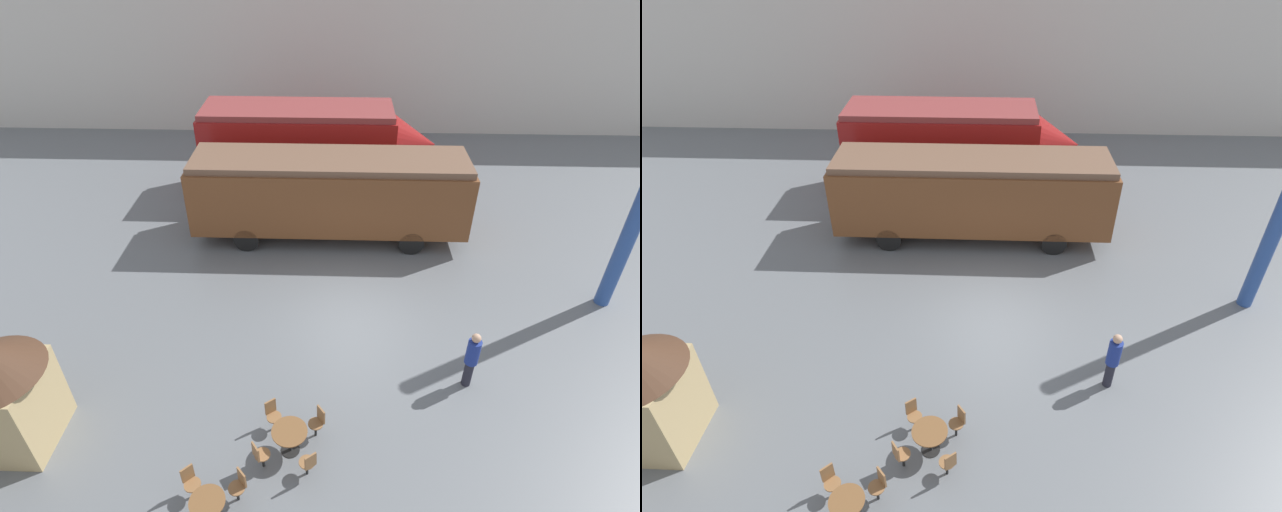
{
  "view_description": "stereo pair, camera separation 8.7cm",
  "coord_description": "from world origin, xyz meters",
  "views": [
    {
      "loc": [
        -0.62,
        -11.53,
        10.41
      ],
      "look_at": [
        -1.06,
        1.0,
        1.6
      ],
      "focal_mm": 28.0,
      "sensor_mm": 36.0,
      "label": 1
    },
    {
      "loc": [
        -0.53,
        -11.53,
        10.41
      ],
      "look_at": [
        -1.06,
        1.0,
        1.6
      ],
      "focal_mm": 28.0,
      "sensor_mm": 36.0,
      "label": 2
    }
  ],
  "objects": [
    {
      "name": "cafe_chair_2",
      "position": [
        -0.92,
        -4.17,
        0.51
      ],
      "size": [
        0.4,
        0.4,
        0.87
      ],
      "rotation": [
        0.0,
        0.0,
        10.06
      ],
      "color": "black",
      "rests_on": "ground_plane"
    },
    {
      "name": "passenger_coach_wooden",
      "position": [
        -0.84,
        4.75,
        1.88
      ],
      "size": [
        9.98,
        2.57,
        3.21
      ],
      "color": "brown",
      "rests_on": "ground_plane"
    },
    {
      "name": "cafe_chair_6",
      "position": [
        -3.56,
        -5.76,
        0.51
      ],
      "size": [
        0.4,
        0.4,
        0.87
      ],
      "rotation": [
        0.0,
        0.0,
        11.74
      ],
      "color": "black",
      "rests_on": "ground_plane"
    },
    {
      "name": "cafe_table_mid",
      "position": [
        -3.06,
        -6.3,
        0.53
      ],
      "size": [
        0.73,
        0.73,
        0.71
      ],
      "color": "black",
      "rests_on": "ground_plane"
    },
    {
      "name": "cafe_chair_1",
      "position": [
        -1.09,
        -5.27,
        0.51
      ],
      "size": [
        0.4,
        0.4,
        0.87
      ],
      "rotation": [
        0.0,
        0.0,
        8.49
      ],
      "color": "black",
      "rests_on": "ground_plane"
    },
    {
      "name": "cafe_chair_0",
      "position": [
        -2.18,
        -5.1,
        0.51
      ],
      "size": [
        0.4,
        0.4,
        0.87
      ],
      "rotation": [
        0.0,
        0.0,
        6.92
      ],
      "color": "black",
      "rests_on": "ground_plane"
    },
    {
      "name": "streamlined_locomotive",
      "position": [
        -1.52,
        8.47,
        2.28
      ],
      "size": [
        9.74,
        2.8,
        3.75
      ],
      "color": "maroon",
      "rests_on": "ground_plane"
    },
    {
      "name": "cafe_chair_5",
      "position": [
        -2.51,
        -5.8,
        0.51
      ],
      "size": [
        0.4,
        0.4,
        0.87
      ],
      "rotation": [
        0.0,
        0.0,
        10.17
      ],
      "color": "black",
      "rests_on": "ground_plane"
    },
    {
      "name": "visitor_person",
      "position": [
        2.94,
        -2.49,
        0.97
      ],
      "size": [
        0.34,
        0.34,
        1.78
      ],
      "color": "#262633",
      "rests_on": "ground_plane"
    },
    {
      "name": "backdrop_wall",
      "position": [
        0.0,
        15.55,
        4.5
      ],
      "size": [
        44.0,
        0.15,
        9.0
      ],
      "color": "silver",
      "rests_on": "ground_plane"
    },
    {
      "name": "ground_plane",
      "position": [
        0.0,
        0.0,
        0.0
      ],
      "size": [
        80.0,
        80.0,
        0.0
      ],
      "primitive_type": "plane",
      "color": "slate"
    },
    {
      "name": "cafe_chair_3",
      "position": [
        -2.02,
        -4.0,
        0.51
      ],
      "size": [
        0.4,
        0.4,
        0.87
      ],
      "rotation": [
        0.0,
        0.0,
        11.63
      ],
      "color": "black",
      "rests_on": "ground_plane"
    },
    {
      "name": "cafe_table_near",
      "position": [
        -1.55,
        -4.64,
        0.56
      ],
      "size": [
        0.83,
        0.83,
        0.72
      ],
      "color": "black",
      "rests_on": "ground_plane"
    }
  ]
}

